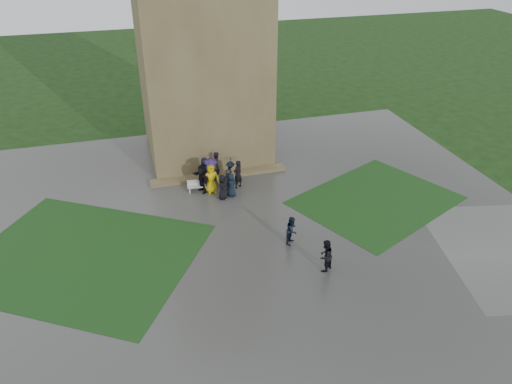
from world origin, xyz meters
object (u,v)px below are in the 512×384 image
object	(u,v)px
pedestrian_mid	(292,230)
pedestrian_near	(325,256)
tower	(200,23)
bench	(198,186)

from	to	relation	value
pedestrian_mid	pedestrian_near	bearing A→B (deg)	-121.36
tower	pedestrian_near	world-z (taller)	tower
pedestrian_mid	pedestrian_near	xyz separation A→B (m)	(0.78, -2.61, 0.07)
bench	pedestrian_mid	xyz separation A→B (m)	(3.80, -6.81, 0.40)
tower	pedestrian_mid	xyz separation A→B (m)	(2.11, -12.75, -8.20)
tower	pedestrian_mid	size ratio (longest dim) A/B	11.48
tower	pedestrian_near	bearing A→B (deg)	-79.35
bench	pedestrian_near	world-z (taller)	pedestrian_near
pedestrian_mid	bench	bearing A→B (deg)	71.21
pedestrian_mid	tower	bearing A→B (deg)	51.47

